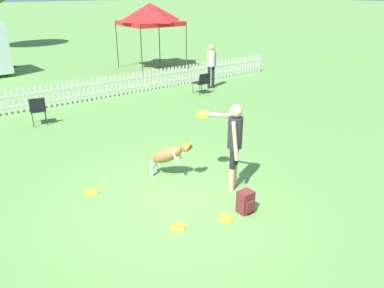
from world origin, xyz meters
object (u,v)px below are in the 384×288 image
at_px(frisbee_near_handler, 92,192).
at_px(folding_chair_blue_left, 202,82).
at_px(frisbee_midfield, 226,219).
at_px(backpack_on_grass, 246,202).
at_px(frisbee_near_dog, 178,227).
at_px(folding_chair_center, 38,109).
at_px(leaping_dog, 169,154).
at_px(handler_person, 232,136).
at_px(spectator_standing, 211,62).
at_px(canopy_tent_main, 150,14).

relative_size(frisbee_near_handler, folding_chair_blue_left, 0.33).
xyz_separation_m(frisbee_midfield, backpack_on_grass, (0.42, -0.03, 0.19)).
distance_m(frisbee_near_handler, backpack_on_grass, 3.00).
height_order(frisbee_near_handler, frisbee_near_dog, same).
xyz_separation_m(folding_chair_blue_left, folding_chair_center, (-5.96, 0.03, 0.03)).
relative_size(leaping_dog, frisbee_near_dog, 4.23).
distance_m(leaping_dog, backpack_on_grass, 2.00).
height_order(handler_person, spectator_standing, handler_person).
height_order(frisbee_near_handler, backpack_on_grass, backpack_on_grass).
distance_m(handler_person, frisbee_near_handler, 2.95).
xyz_separation_m(leaping_dog, folding_chair_blue_left, (4.70, 4.93, -0.04)).
height_order(frisbee_near_handler, folding_chair_blue_left, folding_chair_blue_left).
bearing_deg(folding_chair_center, spectator_standing, -164.51).
distance_m(frisbee_near_handler, canopy_tent_main, 12.49).
distance_m(folding_chair_blue_left, spectator_standing, 1.13).
relative_size(leaping_dog, folding_chair_center, 1.33).
xyz_separation_m(frisbee_near_handler, frisbee_midfield, (1.51, -2.26, 0.00)).
distance_m(frisbee_midfield, backpack_on_grass, 0.46).
distance_m(handler_person, canopy_tent_main, 12.42).
bearing_deg(leaping_dog, spectator_standing, -168.90).
bearing_deg(frisbee_near_dog, backpack_on_grass, -14.35).
distance_m(leaping_dog, frisbee_near_handler, 1.70).
relative_size(handler_person, leaping_dog, 1.55).
distance_m(handler_person, frisbee_near_dog, 2.02).
bearing_deg(canopy_tent_main, backpack_on_grass, -113.53).
bearing_deg(frisbee_near_dog, spectator_standing, 47.72).
bearing_deg(spectator_standing, folding_chair_blue_left, 42.29).
bearing_deg(frisbee_near_dog, frisbee_near_handler, 109.60).
distance_m(leaping_dog, frisbee_midfield, 1.98).
relative_size(frisbee_near_dog, canopy_tent_main, 0.09).
bearing_deg(backpack_on_grass, canopy_tent_main, 66.47).
bearing_deg(folding_chair_blue_left, handler_person, 55.86).
xyz_separation_m(frisbee_midfield, spectator_standing, (5.60, 7.34, 1.03)).
bearing_deg(frisbee_near_dog, leaping_dog, 61.51).
height_order(handler_person, leaping_dog, handler_person).
xyz_separation_m(leaping_dog, frisbee_midfield, (-0.07, -1.91, -0.50)).
distance_m(frisbee_near_handler, frisbee_near_dog, 2.09).
bearing_deg(canopy_tent_main, folding_chair_blue_left, -100.15).
distance_m(frisbee_near_handler, folding_chair_blue_left, 7.79).
bearing_deg(leaping_dog, frisbee_midfield, 54.48).
bearing_deg(canopy_tent_main, frisbee_midfield, -115.23).
height_order(frisbee_near_dog, spectator_standing, spectator_standing).
xyz_separation_m(leaping_dog, canopy_tent_main, (5.64, 10.21, 2.05)).
xyz_separation_m(frisbee_near_handler, backpack_on_grass, (1.93, -2.28, 0.19)).
bearing_deg(frisbee_near_dog, folding_chair_center, 93.29).
bearing_deg(handler_person, canopy_tent_main, 33.23).
height_order(handler_person, frisbee_near_dog, handler_person).
xyz_separation_m(handler_person, frisbee_near_dog, (-1.63, -0.52, -1.08)).
distance_m(leaping_dog, folding_chair_blue_left, 6.81).
relative_size(leaping_dog, backpack_on_grass, 2.70).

